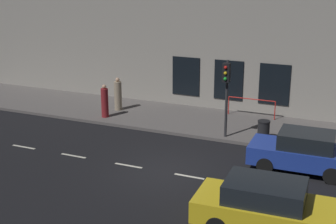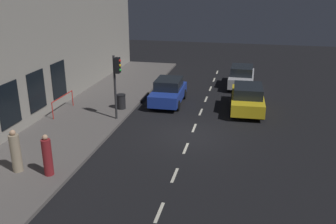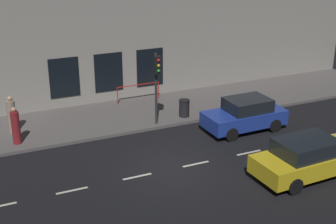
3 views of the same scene
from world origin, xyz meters
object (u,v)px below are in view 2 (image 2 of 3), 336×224
(parked_car_0, at_px, (242,76))
(pedestrian_1, at_px, (47,157))
(traffic_light, at_px, (117,75))
(trash_bin, at_px, (121,101))
(parked_car_1, at_px, (168,91))
(parked_car_2, at_px, (247,98))
(pedestrian_0, at_px, (16,152))

(parked_car_0, bearing_deg, pedestrian_1, -113.81)
(traffic_light, distance_m, trash_bin, 2.71)
(parked_car_1, bearing_deg, parked_car_0, -132.58)
(parked_car_0, xyz_separation_m, parked_car_1, (4.40, 4.97, -0.00))
(traffic_light, xyz_separation_m, trash_bin, (0.43, -1.68, -2.08))
(parked_car_2, xyz_separation_m, trash_bin, (7.38, 1.75, -0.20))
(pedestrian_1, bearing_deg, traffic_light, -7.55)
(traffic_light, xyz_separation_m, pedestrian_0, (1.93, 6.56, -1.71))
(parked_car_0, xyz_separation_m, pedestrian_0, (8.36, 15.25, 0.18))
(pedestrian_0, bearing_deg, trash_bin, -28.16)
(parked_car_2, relative_size, pedestrian_0, 2.54)
(pedestrian_1, xyz_separation_m, trash_bin, (-0.11, -8.25, -0.35))
(trash_bin, bearing_deg, parked_car_0, -134.39)
(traffic_light, height_order, parked_car_2, traffic_light)
(parked_car_0, bearing_deg, traffic_light, -125.75)
(traffic_light, height_order, trash_bin, traffic_light)
(traffic_light, height_order, pedestrian_1, traffic_light)
(parked_car_1, bearing_deg, pedestrian_0, 67.89)
(parked_car_0, xyz_separation_m, pedestrian_1, (6.97, 15.25, 0.15))
(parked_car_0, distance_m, parked_car_1, 6.64)
(pedestrian_1, bearing_deg, parked_car_0, -27.36)
(parked_car_0, xyz_separation_m, trash_bin, (6.86, 7.01, -0.20))
(traffic_light, bearing_deg, trash_bin, -75.54)
(traffic_light, xyz_separation_m, pedestrian_1, (0.55, 6.57, -1.73))
(traffic_light, xyz_separation_m, parked_car_0, (-6.43, -8.68, -1.89))
(traffic_light, distance_m, pedestrian_0, 7.05)
(trash_bin, bearing_deg, parked_car_1, -140.35)
(pedestrian_1, relative_size, trash_bin, 1.95)
(pedestrian_1, bearing_deg, parked_car_1, -16.84)
(traffic_light, bearing_deg, parked_car_1, -118.61)
(parked_car_2, distance_m, pedestrian_0, 13.36)
(parked_car_1, xyz_separation_m, trash_bin, (2.46, 2.04, -0.19))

